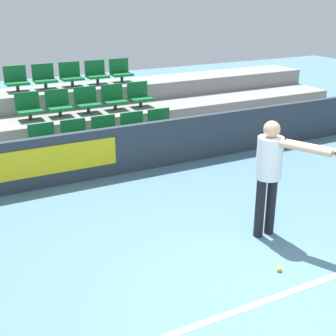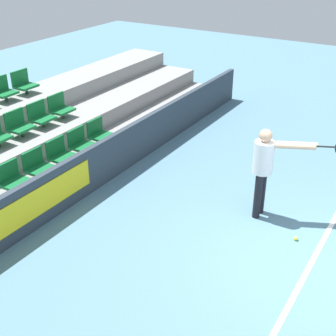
# 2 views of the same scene
# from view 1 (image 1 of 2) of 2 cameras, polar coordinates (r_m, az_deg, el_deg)

# --- Properties ---
(ground_plane) EXTENTS (30.00, 30.00, 0.00)m
(ground_plane) POSITION_cam_1_polar(r_m,az_deg,el_deg) (5.37, 12.70, -16.04)
(ground_plane) COLOR slate
(court_baseline) EXTENTS (5.77, 0.08, 0.01)m
(court_baseline) POSITION_cam_1_polar(r_m,az_deg,el_deg) (5.42, 12.01, -15.47)
(court_baseline) COLOR white
(court_baseline) RESTS_ON ground
(barrier_wall) EXTENTS (12.75, 0.14, 0.89)m
(barrier_wall) POSITION_cam_1_polar(r_m,az_deg,el_deg) (8.52, -6.09, 2.13)
(barrier_wall) COLOR #2D3842
(barrier_wall) RESTS_ON ground
(bleacher_tier_front) EXTENTS (12.35, 1.06, 0.38)m
(bleacher_tier_front) POSITION_cam_1_polar(r_m,az_deg,el_deg) (9.16, -7.25, 1.72)
(bleacher_tier_front) COLOR gray
(bleacher_tier_front) RESTS_ON ground
(bleacher_tier_middle) EXTENTS (12.35, 1.06, 0.75)m
(bleacher_tier_middle) POSITION_cam_1_polar(r_m,az_deg,el_deg) (10.06, -9.43, 4.49)
(bleacher_tier_middle) COLOR gray
(bleacher_tier_middle) RESTS_ON ground
(bleacher_tier_back) EXTENTS (12.35, 1.06, 1.13)m
(bleacher_tier_back) POSITION_cam_1_polar(r_m,az_deg,el_deg) (10.99, -11.26, 6.80)
(bleacher_tier_back) COLOR gray
(bleacher_tier_back) RESTS_ON ground
(stadium_chair_0) EXTENTS (0.48, 0.38, 0.53)m
(stadium_chair_0) POSITION_cam_1_polar(r_m,az_deg,el_deg) (8.83, -14.96, 3.37)
(stadium_chair_0) COLOR #333333
(stadium_chair_0) RESTS_ON bleacher_tier_front
(stadium_chair_1) EXTENTS (0.48, 0.38, 0.53)m
(stadium_chair_1) POSITION_cam_1_polar(r_m,az_deg,el_deg) (8.96, -11.24, 3.95)
(stadium_chair_1) COLOR #333333
(stadium_chair_1) RESTS_ON bleacher_tier_front
(stadium_chair_2) EXTENTS (0.48, 0.38, 0.53)m
(stadium_chair_2) POSITION_cam_1_polar(r_m,az_deg,el_deg) (9.14, -7.63, 4.50)
(stadium_chair_2) COLOR #333333
(stadium_chair_2) RESTS_ON bleacher_tier_front
(stadium_chair_3) EXTENTS (0.48, 0.38, 0.53)m
(stadium_chair_3) POSITION_cam_1_polar(r_m,az_deg,el_deg) (9.35, -4.17, 5.01)
(stadium_chair_3) COLOR #333333
(stadium_chair_3) RESTS_ON bleacher_tier_front
(stadium_chair_4) EXTENTS (0.48, 0.38, 0.53)m
(stadium_chair_4) POSITION_cam_1_polar(r_m,az_deg,el_deg) (9.59, -0.87, 5.48)
(stadium_chair_4) COLOR #333333
(stadium_chair_4) RESTS_ON bleacher_tier_front
(stadium_chair_5) EXTENTS (0.48, 0.38, 0.53)m
(stadium_chair_5) POSITION_cam_1_polar(r_m,az_deg,el_deg) (9.73, -16.62, 7.12)
(stadium_chair_5) COLOR #333333
(stadium_chair_5) RESTS_ON bleacher_tier_middle
(stadium_chair_6) EXTENTS (0.48, 0.38, 0.53)m
(stadium_chair_6) POSITION_cam_1_polar(r_m,az_deg,el_deg) (9.86, -13.20, 7.61)
(stadium_chair_6) COLOR #333333
(stadium_chair_6) RESTS_ON bleacher_tier_middle
(stadium_chair_7) EXTENTS (0.48, 0.38, 0.53)m
(stadium_chair_7) POSITION_cam_1_polar(r_m,az_deg,el_deg) (10.02, -9.86, 8.06)
(stadium_chair_7) COLOR #333333
(stadium_chair_7) RESTS_ON bleacher_tier_middle
(stadium_chair_8) EXTENTS (0.48, 0.38, 0.53)m
(stadium_chair_8) POSITION_cam_1_polar(r_m,az_deg,el_deg) (10.21, -6.63, 8.47)
(stadium_chair_8) COLOR #333333
(stadium_chair_8) RESTS_ON bleacher_tier_middle
(stadium_chair_9) EXTENTS (0.48, 0.38, 0.53)m
(stadium_chair_9) POSITION_cam_1_polar(r_m,az_deg,el_deg) (10.43, -3.52, 8.84)
(stadium_chair_9) COLOR #333333
(stadium_chair_9) RESTS_ON bleacher_tier_middle
(stadium_chair_10) EXTENTS (0.48, 0.38, 0.53)m
(stadium_chair_10) POSITION_cam_1_polar(r_m,az_deg,el_deg) (10.68, -18.01, 10.22)
(stadium_chair_10) COLOR #333333
(stadium_chair_10) RESTS_ON bleacher_tier_back
(stadium_chair_11) EXTENTS (0.48, 0.38, 0.53)m
(stadium_chair_11) POSITION_cam_1_polar(r_m,az_deg,el_deg) (10.80, -14.85, 10.64)
(stadium_chair_11) COLOR #333333
(stadium_chair_11) RESTS_ON bleacher_tier_back
(stadium_chair_12) EXTENTS (0.48, 0.38, 0.53)m
(stadium_chair_12) POSITION_cam_1_polar(r_m,az_deg,el_deg) (10.94, -11.75, 11.03)
(stadium_chair_12) COLOR #333333
(stadium_chair_12) RESTS_ON bleacher_tier_back
(stadium_chair_13) EXTENTS (0.48, 0.38, 0.53)m
(stadium_chair_13) POSITION_cam_1_polar(r_m,az_deg,el_deg) (11.12, -8.73, 11.37)
(stadium_chair_13) COLOR #333333
(stadium_chair_13) RESTS_ON bleacher_tier_back
(stadium_chair_14) EXTENTS (0.48, 0.38, 0.53)m
(stadium_chair_14) POSITION_cam_1_polar(r_m,az_deg,el_deg) (11.32, -5.80, 11.68)
(stadium_chair_14) COLOR #333333
(stadium_chair_14) RESTS_ON bleacher_tier_back
(tennis_player) EXTENTS (0.79, 1.48, 1.63)m
(tennis_player) POSITION_cam_1_polar(r_m,az_deg,el_deg) (6.24, 12.79, 0.13)
(tennis_player) COLOR black
(tennis_player) RESTS_ON ground
(tennis_ball) EXTENTS (0.07, 0.07, 0.07)m
(tennis_ball) POSITION_cam_1_polar(r_m,az_deg,el_deg) (5.91, 13.41, -11.88)
(tennis_ball) COLOR #CCDB33
(tennis_ball) RESTS_ON ground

